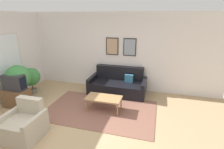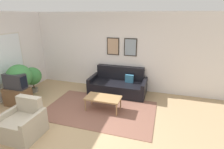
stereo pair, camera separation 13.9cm
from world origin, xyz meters
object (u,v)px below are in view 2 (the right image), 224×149
object	(u,v)px
armchair	(23,124)
potted_plant_tall	(19,77)
couch	(118,85)
coffee_table	(103,98)
tv	(15,81)

from	to	relation	value
armchair	potted_plant_tall	bearing A→B (deg)	155.01
couch	coffee_table	size ratio (longest dim) A/B	1.94
armchair	potted_plant_tall	xyz separation A→B (m)	(-1.30, 1.35, 0.50)
tv	coffee_table	bearing A→B (deg)	10.69
couch	armchair	xyz separation A→B (m)	(-1.43, -2.82, -0.01)
couch	potted_plant_tall	world-z (taller)	potted_plant_tall
couch	potted_plant_tall	bearing A→B (deg)	-151.57
coffee_table	potted_plant_tall	world-z (taller)	potted_plant_tall
tv	armchair	distance (m)	1.70
couch	potted_plant_tall	distance (m)	3.14
couch	coffee_table	bearing A→B (deg)	-94.67
tv	potted_plant_tall	distance (m)	0.27
coffee_table	couch	bearing A→B (deg)	85.33
armchair	potted_plant_tall	world-z (taller)	potted_plant_tall
tv	potted_plant_tall	xyz separation A→B (m)	(-0.08, 0.25, 0.03)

